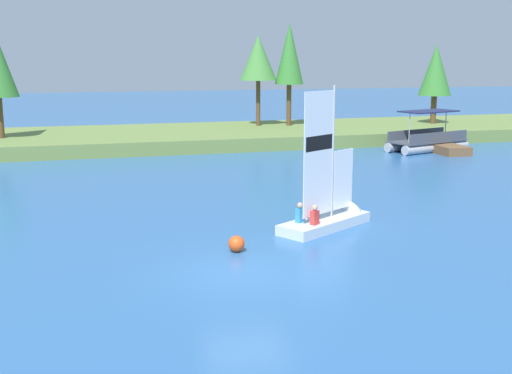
{
  "coord_description": "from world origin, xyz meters",
  "views": [
    {
      "loc": [
        -4.39,
        -16.67,
        5.96
      ],
      "look_at": [
        1.96,
        5.87,
        1.2
      ],
      "focal_mm": 44.83,
      "sensor_mm": 36.0,
      "label": 1
    }
  ],
  "objects_px": {
    "shoreline_tree_midright": "(436,71)",
    "pontoon_boat": "(427,141)",
    "shoreline_tree_centre": "(289,55)",
    "channel_buoy": "(236,244)",
    "shoreline_tree_midleft": "(258,58)",
    "sailboat": "(336,213)",
    "wooden_dock": "(436,146)"
  },
  "relations": [
    {
      "from": "shoreline_tree_centre",
      "to": "pontoon_boat",
      "type": "relative_size",
      "value": 1.28
    },
    {
      "from": "pontoon_boat",
      "to": "channel_buoy",
      "type": "distance_m",
      "value": 25.03
    },
    {
      "from": "pontoon_boat",
      "to": "shoreline_tree_midleft",
      "type": "bearing_deg",
      "value": 113.7
    },
    {
      "from": "shoreline_tree_midleft",
      "to": "channel_buoy",
      "type": "xyz_separation_m",
      "value": [
        -8.72,
        -28.1,
        -5.63
      ]
    },
    {
      "from": "channel_buoy",
      "to": "shoreline_tree_midright",
      "type": "bearing_deg",
      "value": 49.18
    },
    {
      "from": "shoreline_tree_centre",
      "to": "channel_buoy",
      "type": "distance_m",
      "value": 30.21
    },
    {
      "from": "shoreline_tree_midright",
      "to": "sailboat",
      "type": "relative_size",
      "value": 1.12
    },
    {
      "from": "shoreline_tree_centre",
      "to": "pontoon_boat",
      "type": "distance_m",
      "value": 12.63
    },
    {
      "from": "sailboat",
      "to": "pontoon_boat",
      "type": "bearing_deg",
      "value": 19.88
    },
    {
      "from": "shoreline_tree_midright",
      "to": "channel_buoy",
      "type": "bearing_deg",
      "value": -130.82
    },
    {
      "from": "wooden_dock",
      "to": "channel_buoy",
      "type": "relative_size",
      "value": 11.18
    },
    {
      "from": "shoreline_tree_midleft",
      "to": "shoreline_tree_centre",
      "type": "distance_m",
      "value": 2.35
    },
    {
      "from": "shoreline_tree_centre",
      "to": "channel_buoy",
      "type": "bearing_deg",
      "value": -111.74
    },
    {
      "from": "shoreline_tree_centre",
      "to": "shoreline_tree_midright",
      "type": "bearing_deg",
      "value": -8.2
    },
    {
      "from": "shoreline_tree_midleft",
      "to": "sailboat",
      "type": "height_order",
      "value": "shoreline_tree_midleft"
    },
    {
      "from": "pontoon_boat",
      "to": "shoreline_tree_centre",
      "type": "bearing_deg",
      "value": 106.97
    },
    {
      "from": "shoreline_tree_midright",
      "to": "sailboat",
      "type": "bearing_deg",
      "value": -127.39
    },
    {
      "from": "shoreline_tree_midleft",
      "to": "channel_buoy",
      "type": "bearing_deg",
      "value": -107.23
    },
    {
      "from": "shoreline_tree_centre",
      "to": "channel_buoy",
      "type": "height_order",
      "value": "shoreline_tree_centre"
    },
    {
      "from": "shoreline_tree_midleft",
      "to": "shoreline_tree_midright",
      "type": "distance_m",
      "value": 13.85
    },
    {
      "from": "sailboat",
      "to": "channel_buoy",
      "type": "bearing_deg",
      "value": 176.93
    },
    {
      "from": "shoreline_tree_midleft",
      "to": "shoreline_tree_centre",
      "type": "bearing_deg",
      "value": -14.59
    },
    {
      "from": "channel_buoy",
      "to": "sailboat",
      "type": "bearing_deg",
      "value": 27.66
    },
    {
      "from": "shoreline_tree_midleft",
      "to": "wooden_dock",
      "type": "relative_size",
      "value": 1.16
    },
    {
      "from": "shoreline_tree_midright",
      "to": "pontoon_boat",
      "type": "bearing_deg",
      "value": -123.0
    },
    {
      "from": "shoreline_tree_centre",
      "to": "shoreline_tree_midright",
      "type": "height_order",
      "value": "shoreline_tree_centre"
    },
    {
      "from": "shoreline_tree_centre",
      "to": "channel_buoy",
      "type": "relative_size",
      "value": 14.73
    },
    {
      "from": "shoreline_tree_midright",
      "to": "shoreline_tree_centre",
      "type": "bearing_deg",
      "value": 171.8
    },
    {
      "from": "wooden_dock",
      "to": "channel_buoy",
      "type": "height_order",
      "value": "wooden_dock"
    },
    {
      "from": "shoreline_tree_centre",
      "to": "wooden_dock",
      "type": "relative_size",
      "value": 1.32
    },
    {
      "from": "shoreline_tree_centre",
      "to": "shoreline_tree_midright",
      "type": "distance_m",
      "value": 11.56
    },
    {
      "from": "pontoon_boat",
      "to": "sailboat",
      "type": "bearing_deg",
      "value": -146.27
    }
  ]
}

